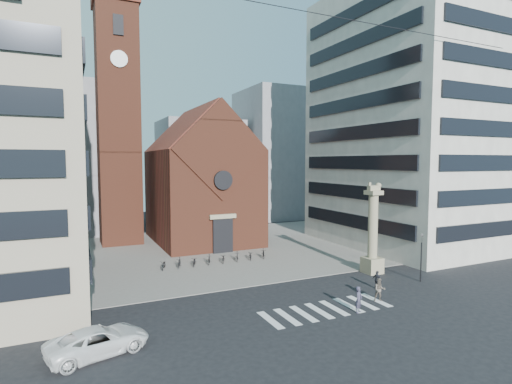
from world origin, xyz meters
TOP-DOWN VIEW (x-y plane):
  - ground at (0.00, 0.00)m, footprint 120.00×120.00m
  - piazza at (0.00, 19.00)m, footprint 46.00×30.00m
  - zebra_crossing at (0.55, -3.00)m, footprint 10.20×3.20m
  - church at (0.00, 25.04)m, footprint 12.00×16.65m
  - campanile at (-10.00, 28.00)m, footprint 5.50×5.50m
  - building_right at (24.00, 12.00)m, footprint 18.00×22.00m
  - bg_block_left at (-20.00, 40.00)m, footprint 16.00×14.00m
  - bg_block_mid at (6.00, 45.00)m, footprint 14.00×12.00m
  - bg_block_right at (22.00, 42.00)m, footprint 16.00×14.00m
  - lion_column at (10.01, 3.00)m, footprint 1.63×1.60m
  - traffic_light at (12.00, -1.00)m, footprint 0.13×0.16m
  - white_car at (-14.75, -3.22)m, footprint 5.90×3.86m
  - pedestrian_0 at (2.25, -4.45)m, footprint 0.81×0.72m
  - pedestrian_1 at (5.19, -3.30)m, footprint 1.07×0.99m
  - pedestrian_2 at (7.10, -0.93)m, footprint 0.58×0.96m
  - scooter_0 at (-7.78, 12.58)m, footprint 1.17×1.79m
  - scooter_1 at (-6.22, 12.58)m, footprint 1.04×1.69m
  - scooter_2 at (-4.66, 12.58)m, footprint 1.17×1.79m
  - scooter_3 at (-3.09, 12.58)m, footprint 1.04×1.69m
  - scooter_4 at (-1.53, 12.58)m, footprint 1.17×1.79m
  - scooter_5 at (0.03, 12.58)m, footprint 1.04×1.69m
  - scooter_6 at (1.60, 12.58)m, footprint 1.17×1.79m
  - scooter_7 at (3.16, 12.58)m, footprint 1.04×1.69m

SIDE VIEW (x-z plane):
  - ground at x=0.00m, z-range 0.00..0.00m
  - zebra_crossing at x=0.55m, z-range 0.00..0.01m
  - piazza at x=0.00m, z-range 0.00..0.05m
  - scooter_0 at x=-7.78m, z-range 0.05..0.94m
  - scooter_2 at x=-4.66m, z-range 0.05..0.94m
  - scooter_4 at x=-1.53m, z-range 0.05..0.94m
  - scooter_6 at x=1.60m, z-range 0.05..0.94m
  - scooter_1 at x=-6.22m, z-range 0.05..1.04m
  - scooter_3 at x=-3.09m, z-range 0.05..1.04m
  - scooter_5 at x=0.03m, z-range 0.05..1.04m
  - scooter_7 at x=3.16m, z-range 0.05..1.04m
  - white_car at x=-14.75m, z-range 0.00..1.51m
  - pedestrian_2 at x=7.10m, z-range 0.00..1.52m
  - pedestrian_1 at x=5.19m, z-range 0.00..1.78m
  - pedestrian_0 at x=2.25m, z-range 0.00..1.86m
  - traffic_light at x=12.00m, z-range 0.14..4.44m
  - lion_column at x=10.01m, z-range -0.88..7.79m
  - church at x=0.00m, z-range -1.02..16.98m
  - bg_block_mid at x=6.00m, z-range 0.00..18.00m
  - bg_block_left at x=-20.00m, z-range 0.00..22.00m
  - bg_block_right at x=22.00m, z-range 0.00..24.00m
  - campanile at x=-10.00m, z-range 0.14..31.34m
  - building_right at x=24.00m, z-range 0.00..32.00m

